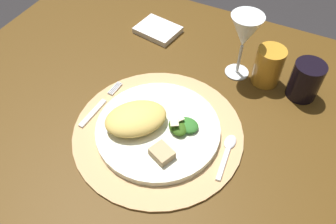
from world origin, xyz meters
The scene contains 13 objects.
ground_plane centered at (0.00, 0.00, 0.00)m, with size 6.00×6.00×0.00m, color #282627.
dining_table centered at (0.00, 0.00, 0.58)m, with size 1.16×0.88×0.73m.
placemat centered at (0.02, -0.09, 0.73)m, with size 0.38×0.38×0.01m, color tan.
dinner_plate centered at (0.02, -0.09, 0.74)m, with size 0.28×0.28×0.02m, color silver.
pasta_serving centered at (-0.02, -0.11, 0.77)m, with size 0.14×0.10×0.04m, color #E3BC5B.
salad_greens centered at (0.07, -0.07, 0.76)m, with size 0.08×0.07×0.03m.
bread_piece centered at (0.06, -0.15, 0.76)m, with size 0.05×0.04×0.02m, color tan.
fork centered at (-0.14, -0.09, 0.74)m, with size 0.02×0.16×0.00m.
spoon centered at (0.18, -0.07, 0.74)m, with size 0.03×0.12×0.01m.
napkin centered at (-0.15, 0.24, 0.74)m, with size 0.12×0.09×0.02m, color white.
wine_glass centered at (0.12, 0.18, 0.86)m, with size 0.08×0.08×0.17m.
amber_tumbler centered at (0.19, 0.18, 0.78)m, with size 0.07×0.07×0.10m, color #C78728.
dark_tumbler centered at (0.28, 0.17, 0.78)m, with size 0.07×0.07×0.10m, color black.
Camera 1 is at (0.25, -0.50, 1.35)m, focal length 36.86 mm.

